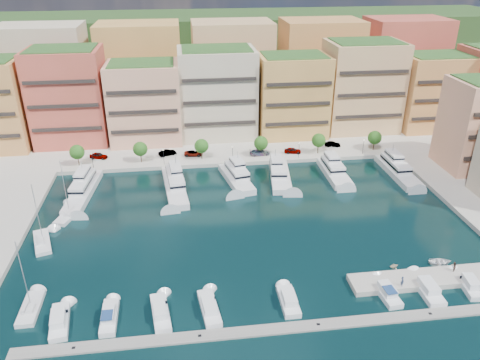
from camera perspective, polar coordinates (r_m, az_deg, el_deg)
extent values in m
plane|color=black|center=(97.54, 1.21, -5.55)|extent=(400.00, 400.00, 0.00)
cube|color=#9E998E|center=(153.38, -2.25, 6.62)|extent=(220.00, 64.00, 2.00)
cube|color=#163214|center=(199.13, -3.59, 11.19)|extent=(240.00, 40.00, 58.00)
cube|color=gray|center=(73.67, 2.43, -17.97)|extent=(72.00, 2.20, 0.35)
cube|color=#9E998E|center=(89.77, 23.17, -11.14)|extent=(32.00, 5.00, 2.00)
cube|color=#CA5143|center=(142.53, -20.10, 9.43)|extent=(20.00, 16.00, 26.00)
cube|color=black|center=(134.80, -20.75, 8.42)|extent=(18.40, 0.50, 0.90)
cube|color=#265321|center=(139.62, -20.96, 14.68)|extent=(17.60, 14.08, 0.80)
cube|color=#E0977D|center=(138.08, -11.52, 9.12)|extent=(20.00, 15.00, 22.00)
cube|color=black|center=(130.69, -11.70, 8.13)|extent=(18.40, 0.50, 0.90)
cube|color=#265321|center=(135.28, -11.96, 13.73)|extent=(17.60, 13.20, 0.80)
cube|color=beige|center=(139.63, -2.79, 10.44)|extent=(22.00, 16.00, 25.00)
cube|color=black|center=(131.73, -2.47, 9.48)|extent=(20.24, 0.50, 0.90)
cube|color=#265321|center=(136.70, -2.91, 15.65)|extent=(19.36, 14.08, 0.80)
cube|color=#DFA553|center=(141.42, 6.35, 10.10)|extent=(20.00, 15.00, 23.00)
cube|color=black|center=(134.21, 7.11, 9.17)|extent=(18.40, 0.50, 0.90)
cube|color=#265321|center=(138.63, 6.60, 14.82)|extent=(17.60, 13.20, 0.80)
cube|color=tan|center=(149.48, 14.58, 10.90)|extent=(22.00, 16.00, 26.00)
cube|color=black|center=(142.13, 15.76, 9.99)|extent=(20.24, 0.50, 0.90)
cube|color=#265321|center=(146.72, 15.19, 15.94)|extent=(19.36, 14.08, 0.80)
cube|color=#C07F46|center=(157.67, 22.33, 9.81)|extent=(20.00, 15.00, 22.00)
cube|color=black|center=(151.25, 23.69, 8.93)|extent=(18.40, 0.50, 0.90)
cube|color=#265321|center=(155.23, 23.05, 13.82)|extent=(17.60, 13.20, 0.80)
cube|color=beige|center=(165.40, -22.56, 11.91)|extent=(26.00, 18.00, 30.00)
cube|color=#DFA553|center=(160.39, -11.94, 12.92)|extent=(26.00, 18.00, 30.00)
cube|color=tan|center=(160.91, -0.95, 13.50)|extent=(26.00, 18.00, 30.00)
cube|color=#C07F46|center=(166.92, 9.64, 13.61)|extent=(26.00, 18.00, 30.00)
cube|color=#CA5143|center=(177.85, 19.20, 13.33)|extent=(26.00, 18.00, 30.00)
cylinder|color=#473323|center=(128.28, -19.11, 2.31)|extent=(0.24, 0.24, 3.00)
sphere|color=#224D16|center=(127.44, -19.25, 3.23)|extent=(3.80, 3.80, 3.80)
cylinder|color=#473323|center=(125.86, -11.98, 2.77)|extent=(0.24, 0.24, 3.00)
sphere|color=#224D16|center=(125.01, -12.07, 3.72)|extent=(3.80, 3.80, 3.80)
cylinder|color=#473323|center=(125.45, -4.68, 3.20)|extent=(0.24, 0.24, 3.00)
sphere|color=#224D16|center=(124.60, -4.72, 4.15)|extent=(3.80, 3.80, 3.80)
cylinder|color=#473323|center=(127.08, 2.55, 3.57)|extent=(0.24, 0.24, 3.00)
sphere|color=#224D16|center=(126.23, 2.57, 4.51)|extent=(3.80, 3.80, 3.80)
cylinder|color=#473323|center=(130.65, 9.50, 3.87)|extent=(0.24, 0.24, 3.00)
sphere|color=#224D16|center=(129.83, 9.57, 4.79)|extent=(3.80, 3.80, 3.80)
cylinder|color=#473323|center=(136.03, 15.99, 4.11)|extent=(0.24, 0.24, 3.00)
sphere|color=#224D16|center=(135.24, 16.10, 4.99)|extent=(3.80, 3.80, 3.80)
cylinder|color=black|center=(125.22, -17.53, 2.21)|extent=(0.10, 0.10, 4.00)
sphere|color=#FFF2CC|center=(124.44, -17.66, 3.08)|extent=(0.30, 0.30, 0.30)
cylinder|color=black|center=(123.16, -9.28, 2.73)|extent=(0.10, 0.10, 4.00)
sphere|color=#FFF2CC|center=(122.37, -9.35, 3.61)|extent=(0.30, 0.30, 0.30)
cylinder|color=black|center=(123.71, -0.92, 3.20)|extent=(0.10, 0.10, 4.00)
sphere|color=#FFF2CC|center=(122.93, -0.93, 4.08)|extent=(0.30, 0.30, 0.30)
cylinder|color=black|center=(126.85, 7.19, 3.58)|extent=(0.10, 0.10, 4.00)
sphere|color=#FFF2CC|center=(126.08, 7.25, 4.44)|extent=(0.30, 0.30, 0.30)
cylinder|color=black|center=(132.37, 14.78, 3.88)|extent=(0.10, 0.10, 4.00)
sphere|color=#FFF2CC|center=(131.64, 14.89, 4.71)|extent=(0.30, 0.30, 0.30)
cube|color=silver|center=(115.02, -18.55, -1.58)|extent=(6.26, 21.54, 2.30)
cube|color=silver|center=(116.00, -18.52, -0.20)|extent=(4.56, 11.96, 1.80)
cube|color=black|center=(116.00, -18.52, -0.20)|extent=(4.63, 12.03, 0.55)
cube|color=silver|center=(116.85, -18.50, 0.87)|extent=(3.12, 6.59, 1.40)
cylinder|color=#B2B2B7|center=(117.36, -18.51, 1.84)|extent=(0.14, 0.14, 1.80)
cube|color=silver|center=(112.55, -7.95, -1.01)|extent=(6.51, 21.63, 2.30)
cube|color=silver|center=(113.55, -8.02, 0.40)|extent=(4.76, 12.02, 1.80)
cube|color=black|center=(113.55, -8.02, 0.40)|extent=(4.82, 12.08, 0.55)
cube|color=silver|center=(114.42, -8.08, 1.49)|extent=(3.26, 6.62, 1.40)
cylinder|color=#B2B2B7|center=(114.94, -8.13, 2.48)|extent=(0.14, 0.14, 1.80)
cube|color=silver|center=(115.31, -0.44, -0.04)|extent=(7.66, 17.14, 2.30)
cube|color=silver|center=(115.91, -0.55, 1.23)|extent=(5.41, 9.67, 1.80)
cube|color=black|center=(115.91, -0.55, 1.23)|extent=(5.49, 9.74, 0.55)
cube|color=silver|center=(116.45, -0.63, 2.21)|extent=(3.63, 5.41, 1.40)
cylinder|color=#B2B2B7|center=(116.72, -0.69, 3.13)|extent=(0.14, 0.14, 1.80)
cube|color=silver|center=(116.74, 4.90, 0.20)|extent=(6.85, 17.63, 2.30)
cube|color=silver|center=(117.38, 4.77, 1.47)|extent=(5.00, 9.86, 1.80)
cube|color=black|center=(117.38, 4.77, 1.47)|extent=(5.07, 9.93, 0.55)
cube|color=silver|center=(117.95, 4.66, 2.45)|extent=(3.43, 5.47, 1.40)
cylinder|color=#B2B2B7|center=(118.25, 4.59, 3.36)|extent=(0.14, 0.14, 1.80)
cube|color=black|center=(116.94, 4.89, 0.00)|extent=(6.90, 17.69, 0.35)
cube|color=silver|center=(120.73, 11.42, 0.67)|extent=(4.83, 16.36, 2.30)
cube|color=silver|center=(121.28, 11.27, 1.87)|extent=(3.93, 9.01, 1.80)
cube|color=black|center=(121.28, 11.27, 1.87)|extent=(3.99, 9.07, 0.55)
cube|color=silver|center=(121.78, 11.15, 2.81)|extent=(2.86, 4.92, 1.40)
cylinder|color=#B2B2B7|center=(122.02, 11.07, 3.68)|extent=(0.14, 0.14, 1.80)
cube|color=silver|center=(125.48, 18.69, 0.76)|extent=(4.81, 19.45, 2.30)
cube|color=silver|center=(126.24, 18.46, 1.97)|extent=(3.91, 10.71, 1.80)
cube|color=black|center=(126.24, 18.46, 1.97)|extent=(3.97, 10.77, 0.55)
cube|color=silver|center=(126.91, 18.28, 2.92)|extent=(2.85, 5.84, 1.40)
cylinder|color=#B2B2B7|center=(127.29, 18.17, 3.79)|extent=(0.14, 0.14, 1.80)
cube|color=white|center=(79.47, -21.09, -15.93)|extent=(3.68, 8.24, 1.40)
cube|color=white|center=(78.36, -21.31, -15.41)|extent=(2.54, 4.06, 1.10)
cube|color=black|center=(79.68, -21.04, -14.80)|extent=(1.88, 0.36, 0.55)
cube|color=white|center=(77.92, -15.60, -15.93)|extent=(2.51, 7.81, 1.40)
cube|color=white|center=(76.79, -15.75, -15.40)|extent=(1.91, 3.76, 1.10)
cube|color=black|center=(78.11, -15.59, -14.79)|extent=(1.71, 0.13, 0.55)
cube|color=navy|center=(75.65, -15.90, -15.56)|extent=(1.70, 2.36, 0.12)
cube|color=white|center=(77.02, -9.65, -15.78)|extent=(3.59, 8.71, 1.40)
cube|color=white|center=(75.85, -9.73, -15.26)|extent=(2.46, 4.28, 1.10)
cube|color=black|center=(77.29, -9.68, -14.57)|extent=(1.79, 0.34, 0.55)
cube|color=white|center=(76.91, -3.76, -15.46)|extent=(3.52, 8.62, 1.40)
cube|color=white|center=(75.73, -3.76, -14.94)|extent=(2.45, 4.23, 1.10)
cube|color=black|center=(77.17, -3.85, -14.27)|extent=(1.83, 0.32, 0.55)
cube|color=white|center=(78.39, 5.92, -14.61)|extent=(2.65, 7.23, 1.40)
cube|color=white|center=(77.28, 6.02, -14.05)|extent=(2.06, 3.47, 1.10)
cube|color=black|center=(78.52, 5.77, -13.52)|extent=(1.90, 0.10, 0.55)
cube|color=white|center=(83.20, 17.32, -13.08)|extent=(3.02, 7.58, 1.40)
cube|color=white|center=(82.15, 17.54, -12.54)|extent=(2.19, 3.69, 1.10)
cube|color=black|center=(83.34, 17.11, -12.06)|extent=(1.78, 0.23, 0.55)
cube|color=navy|center=(81.12, 17.87, -12.61)|extent=(1.89, 2.35, 0.12)
cube|color=white|center=(86.19, 21.75, -12.34)|extent=(2.97, 8.53, 1.40)
cube|color=white|center=(85.14, 22.03, -11.82)|extent=(2.27, 4.11, 1.10)
cube|color=black|center=(86.43, 21.48, -11.29)|extent=(2.04, 0.13, 0.55)
cube|color=white|center=(89.83, 26.05, -11.56)|extent=(3.33, 7.55, 1.40)
cube|color=white|center=(88.86, 26.33, -11.02)|extent=(2.32, 3.72, 1.10)
cube|color=black|center=(89.95, 25.82, -10.62)|extent=(1.76, 0.32, 0.55)
cube|color=silver|center=(83.66, -24.13, -14.21)|extent=(2.86, 7.96, 1.20)
cube|color=silver|center=(82.54, -24.39, -14.08)|extent=(1.70, 2.00, 0.60)
cylinder|color=#B2B2B7|center=(80.11, -24.93, -10.38)|extent=(0.14, 0.14, 12.00)
cylinder|color=#B2B2B7|center=(81.82, -24.55, -13.87)|extent=(0.13, 3.57, 0.10)
cube|color=silver|center=(107.29, -20.04, -4.01)|extent=(5.40, 9.52, 1.20)
cube|color=silver|center=(106.09, -20.20, -3.83)|extent=(2.25, 2.67, 0.60)
cylinder|color=#B2B2B7|center=(104.71, -20.54, -0.75)|extent=(0.14, 0.14, 12.00)
cylinder|color=#B2B2B7|center=(105.37, -20.31, -3.63)|extent=(1.37, 3.94, 0.10)
cube|color=silver|center=(99.44, -22.95, -7.08)|extent=(5.30, 9.24, 1.20)
cube|color=silver|center=(98.27, -23.16, -6.92)|extent=(2.26, 2.60, 0.60)
cylinder|color=#B2B2B7|center=(96.59, -23.56, -3.64)|extent=(0.14, 0.14, 12.00)
cylinder|color=#B2B2B7|center=(97.55, -23.29, -6.71)|extent=(1.28, 3.81, 0.10)
imported|color=beige|center=(89.68, 18.26, -9.89)|extent=(1.95, 1.77, 0.90)
imported|color=beige|center=(93.90, 24.78, -9.42)|extent=(1.85, 1.75, 0.77)
imported|color=white|center=(93.65, 23.23, -9.16)|extent=(4.22, 3.10, 0.85)
imported|color=gray|center=(131.30, -16.86, 2.86)|extent=(5.09, 3.29, 1.61)
imported|color=gray|center=(129.10, -8.83, 3.31)|extent=(5.09, 3.40, 1.59)
imported|color=gray|center=(128.06, -5.69, 3.26)|extent=(5.25, 2.85, 1.40)
imported|color=gray|center=(127.89, 2.41, 3.39)|extent=(5.64, 2.49, 1.61)
imported|color=gray|center=(129.90, 6.44, 3.60)|extent=(4.83, 2.66, 1.56)
imported|color=gray|center=(136.07, 11.22, 4.29)|extent=(4.59, 2.30, 1.44)
imported|color=navy|center=(83.95, 19.17, -11.56)|extent=(0.52, 0.72, 1.83)
imported|color=#4A342C|center=(90.62, 24.62, -9.58)|extent=(1.11, 1.10, 1.81)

